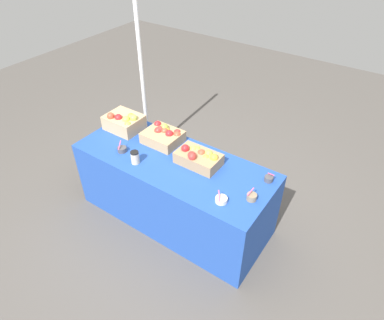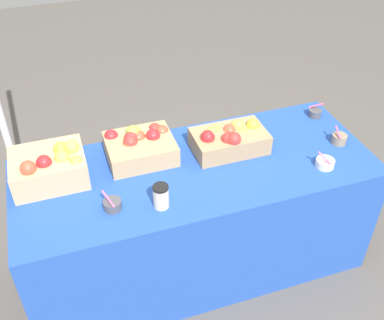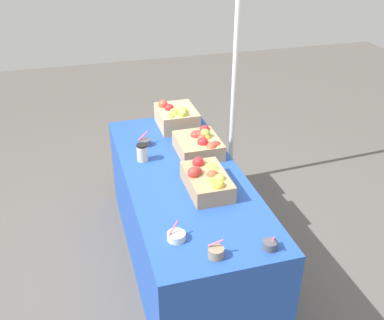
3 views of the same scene
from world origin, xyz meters
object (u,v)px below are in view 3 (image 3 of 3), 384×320
(sample_bowl_extra, at_px, (145,142))
(sample_bowl_far, at_px, (270,245))
(sample_bowl_near, at_px, (176,236))
(sample_bowl_mid, at_px, (216,252))
(apple_crate_right, at_px, (207,180))
(coffee_cup, at_px, (142,152))
(apple_crate_middle, at_px, (200,144))
(apple_crate_left, at_px, (176,117))
(tent_pole, at_px, (234,79))

(sample_bowl_extra, bearing_deg, sample_bowl_far, 16.94)
(sample_bowl_near, height_order, sample_bowl_far, same)
(sample_bowl_mid, distance_m, sample_bowl_extra, 1.31)
(apple_crate_right, relative_size, coffee_cup, 3.24)
(apple_crate_right, xyz_separation_m, sample_bowl_far, (0.62, 0.14, -0.04))
(apple_crate_middle, xyz_separation_m, coffee_cup, (0.00, -0.41, -0.01))
(sample_bowl_far, relative_size, coffee_cup, 0.75)
(apple_crate_left, bearing_deg, coffee_cup, -37.56)
(apple_crate_right, xyz_separation_m, sample_bowl_mid, (0.61, -0.15, -0.04))
(coffee_cup, distance_m, tent_pole, 1.18)
(apple_crate_middle, bearing_deg, sample_bowl_extra, -121.88)
(apple_crate_right, bearing_deg, sample_bowl_far, 12.77)
(sample_bowl_mid, bearing_deg, apple_crate_left, 173.08)
(apple_crate_right, height_order, coffee_cup, apple_crate_right)
(coffee_cup, bearing_deg, sample_bowl_extra, 165.44)
(sample_bowl_near, distance_m, sample_bowl_far, 0.49)
(apple_crate_left, relative_size, sample_bowl_far, 3.90)
(apple_crate_middle, relative_size, sample_bowl_near, 3.61)
(apple_crate_right, relative_size, sample_bowl_near, 4.07)
(apple_crate_middle, relative_size, sample_bowl_extra, 3.60)
(sample_bowl_mid, relative_size, tent_pole, 0.05)
(sample_bowl_mid, bearing_deg, apple_crate_middle, 167.49)
(sample_bowl_extra, bearing_deg, tent_pole, 118.72)
(sample_bowl_far, bearing_deg, sample_bowl_extra, -163.06)
(sample_bowl_near, relative_size, coffee_cup, 0.80)
(sample_bowl_mid, distance_m, coffee_cup, 1.09)
(sample_bowl_extra, bearing_deg, apple_crate_left, 129.22)
(sample_bowl_mid, relative_size, coffee_cup, 0.78)
(sample_bowl_extra, xyz_separation_m, coffee_cup, (0.22, -0.06, 0.04))
(sample_bowl_extra, height_order, tent_pole, tent_pole)
(coffee_cup, bearing_deg, sample_bowl_far, 22.72)
(apple_crate_right, bearing_deg, apple_crate_left, 177.39)
(sample_bowl_far, relative_size, tent_pole, 0.05)
(apple_crate_right, xyz_separation_m, sample_bowl_extra, (-0.70, -0.26, -0.04))
(tent_pole, bearing_deg, sample_bowl_extra, -61.28)
(sample_bowl_near, relative_size, tent_pole, 0.05)
(apple_crate_middle, relative_size, apple_crate_right, 0.89)
(apple_crate_left, height_order, coffee_cup, apple_crate_left)
(apple_crate_middle, height_order, tent_pole, tent_pole)
(apple_crate_right, distance_m, sample_bowl_extra, 0.74)
(sample_bowl_far, xyz_separation_m, tent_pole, (-1.80, 0.47, 0.24))
(sample_bowl_near, bearing_deg, apple_crate_right, 144.12)
(apple_crate_right, bearing_deg, tent_pole, 152.49)
(sample_bowl_far, height_order, coffee_cup, coffee_cup)
(sample_bowl_mid, xyz_separation_m, coffee_cup, (-1.08, -0.17, 0.03))
(apple_crate_left, distance_m, sample_bowl_near, 1.41)
(apple_crate_left, distance_m, coffee_cup, 0.59)
(apple_crate_middle, distance_m, sample_bowl_near, 0.98)
(apple_crate_right, xyz_separation_m, tent_pole, (-1.17, 0.61, 0.20))
(sample_bowl_far, distance_m, coffee_cup, 1.19)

